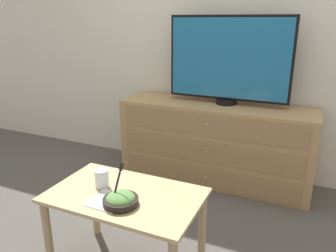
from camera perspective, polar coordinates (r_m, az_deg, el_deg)
ground_plane at (r=3.21m, az=9.56°, el=-7.33°), size 12.00×12.00×0.00m
wall_back at (r=2.93m, az=11.07°, el=16.55°), size 12.00×0.05×2.60m
dresser at (r=2.86m, az=8.03°, el=-2.98°), size 1.62×0.45×0.69m
tv at (r=2.74m, az=10.53°, el=11.23°), size 1.00×0.17×0.71m
coffee_table at (r=1.82m, az=-7.39°, el=-13.98°), size 0.81×0.49×0.49m
takeout_bowl at (r=1.67m, az=-8.26°, el=-12.59°), size 0.18×0.18×0.20m
drink_cup at (r=1.84m, az=-11.45°, el=-9.10°), size 0.08×0.08×0.10m
napkin at (r=1.72m, az=-10.41°, el=-12.65°), size 0.18×0.18×0.00m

